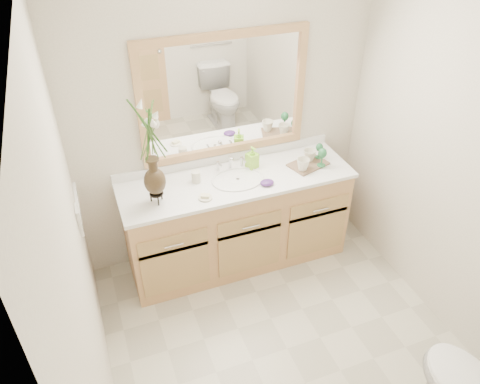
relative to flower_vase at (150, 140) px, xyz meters
name	(u,v)px	position (x,y,z in m)	size (l,w,h in m)	color
floor	(287,349)	(0.65, -0.94, -1.34)	(2.60, 2.60, 0.00)	beige
wall_back	(224,120)	(0.65, 0.36, -0.14)	(2.40, 0.02, 2.40)	white
wall_left	(80,271)	(-0.55, -0.94, -0.14)	(0.02, 2.60, 2.40)	white
wall_right	(467,176)	(1.85, -0.94, -0.14)	(0.02, 2.60, 2.40)	white
vanity	(237,221)	(0.65, 0.08, -0.94)	(1.80, 0.55, 0.80)	tan
counter	(237,180)	(0.65, 0.08, -0.53)	(1.84, 0.57, 0.03)	white
sink	(238,185)	(0.65, 0.06, -0.56)	(0.38, 0.34, 0.23)	white
mirror	(224,96)	(0.65, 0.34, 0.06)	(1.32, 0.04, 0.97)	white
switch_plate	(78,215)	(-0.54, -0.17, -0.36)	(0.02, 0.12, 0.12)	white
flower_vase	(150,140)	(0.00, 0.00, 0.00)	(0.18, 0.18, 0.75)	black
tumbler	(196,177)	(0.34, 0.15, -0.47)	(0.07, 0.07, 0.09)	beige
soap_dish	(205,197)	(0.34, -0.08, -0.50)	(0.10, 0.10, 0.03)	beige
soap_bottle	(252,158)	(0.82, 0.19, -0.43)	(0.07, 0.08, 0.16)	#93DF34
purple_dish	(267,183)	(0.83, -0.08, -0.49)	(0.11, 0.09, 0.04)	#48236B
tray	(308,164)	(1.25, 0.06, -0.50)	(0.30, 0.20, 0.02)	brown
mug_left	(303,164)	(1.17, -0.01, -0.44)	(0.10, 0.10, 0.10)	beige
mug_right	(309,155)	(1.28, 0.10, -0.44)	(0.10, 0.10, 0.10)	beige
goblet_front	(322,154)	(1.34, -0.01, -0.39)	(0.07, 0.07, 0.16)	#246C3B
goblet_back	(319,148)	(1.38, 0.11, -0.41)	(0.06, 0.06, 0.13)	#246C3B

